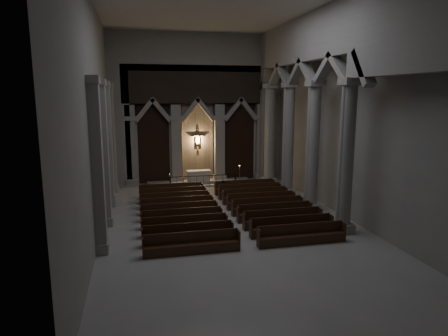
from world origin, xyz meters
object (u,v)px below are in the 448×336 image
object	(u,v)px
candle_stand_left	(170,185)
candle_stand_right	(239,179)
altar_rail	(203,179)
pews	(224,211)
altar	(199,176)
worshipper	(224,187)

from	to	relation	value
candle_stand_left	candle_stand_right	distance (m)	5.76
altar_rail	candle_stand_left	xyz separation A→B (m)	(-2.60, 0.02, -0.34)
candle_stand_right	pews	world-z (taller)	candle_stand_right
altar	pews	bearing A→B (deg)	-89.12
altar	altar_rail	world-z (taller)	altar
candle_stand_left	candle_stand_right	world-z (taller)	candle_stand_right
candle_stand_right	pews	distance (m)	8.83
altar	altar_rail	xyz separation A→B (m)	(0.14, -1.48, 0.04)
altar	pews	size ratio (longest dim) A/B	0.18
candle_stand_left	worshipper	xyz separation A→B (m)	(3.70, -2.33, 0.19)
altar_rail	worshipper	size ratio (longest dim) A/B	4.91
altar_rail	pews	size ratio (longest dim) A/B	0.48
candle_stand_left	pews	size ratio (longest dim) A/B	0.12
altar_rail	altar	bearing A→B (deg)	95.34
candle_stand_left	pews	bearing A→B (deg)	-71.01
candle_stand_left	pews	xyz separation A→B (m)	(2.60, -7.55, -0.02)
altar_rail	candle_stand_right	size ratio (longest dim) A/B	3.34
pews	worshipper	xyz separation A→B (m)	(1.11, 5.22, 0.21)
candle_stand_right	worshipper	xyz separation A→B (m)	(-2.01, -3.04, 0.11)
altar	candle_stand_left	bearing A→B (deg)	-149.27
pews	altar	bearing A→B (deg)	90.88
altar_rail	worshipper	world-z (taller)	worshipper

